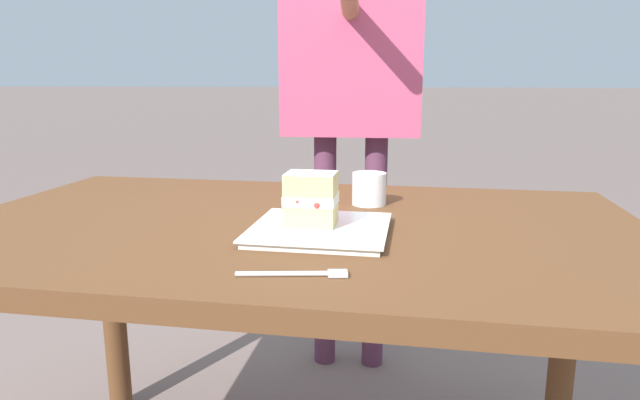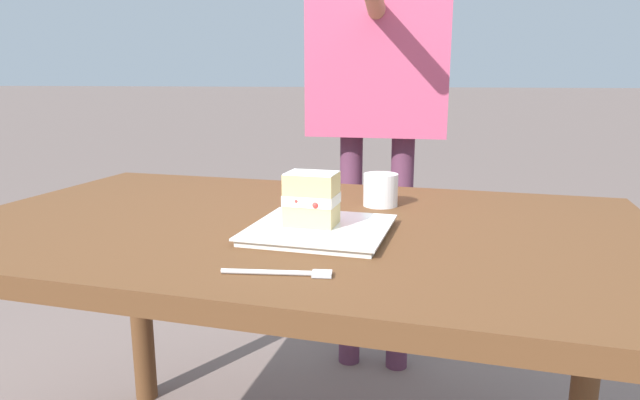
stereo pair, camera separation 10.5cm
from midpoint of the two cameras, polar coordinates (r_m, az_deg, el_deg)
patio_table at (r=1.19m, az=0.21°, el=-6.91°), size 1.45×0.88×0.75m
dessert_plate at (r=1.06m, az=2.83°, el=-3.13°), size 0.26×0.26×0.02m
cake_slice at (r=1.06m, az=1.98°, el=0.11°), size 0.10×0.09×0.10m
dessert_fork at (r=0.84m, az=-0.13°, el=-7.58°), size 0.17×0.05×0.01m
coffee_cup at (r=1.31m, az=8.57°, el=1.08°), size 0.08×0.08×0.08m
diner_person at (r=1.91m, az=7.74°, el=14.90°), size 0.48×0.61×1.70m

